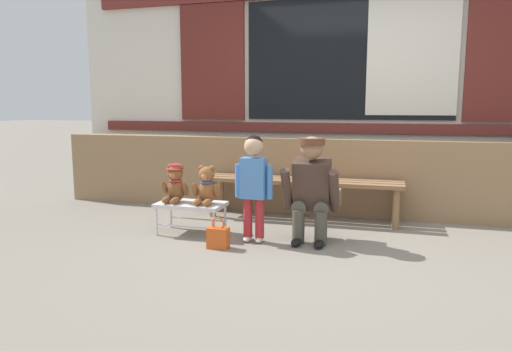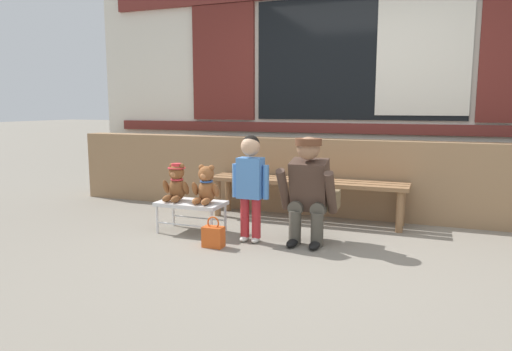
{
  "view_description": "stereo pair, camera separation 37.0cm",
  "coord_description": "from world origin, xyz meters",
  "px_view_note": "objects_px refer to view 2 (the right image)",
  "views": [
    {
      "loc": [
        0.53,
        -3.8,
        1.21
      ],
      "look_at": [
        -0.71,
        0.46,
        0.55
      ],
      "focal_mm": 32.82,
      "sensor_mm": 36.0,
      "label": 1
    },
    {
      "loc": [
        0.88,
        -3.68,
        1.21
      ],
      "look_at": [
        -0.71,
        0.46,
        0.55
      ],
      "focal_mm": 32.82,
      "sensor_mm": 36.0,
      "label": 2
    }
  ],
  "objects_px": {
    "teddy_bear_with_hat": "(176,183)",
    "handbag_on_ground": "(213,236)",
    "wooden_bench_long": "(306,186)",
    "teddy_bear_plain": "(206,186)",
    "adult_crouching": "(310,190)",
    "small_display_bench": "(191,205)",
    "child_standing": "(250,177)"
  },
  "relations": [
    {
      "from": "teddy_bear_with_hat",
      "to": "handbag_on_ground",
      "type": "distance_m",
      "value": 0.78
    },
    {
      "from": "wooden_bench_long",
      "to": "teddy_bear_plain",
      "type": "relative_size",
      "value": 5.78
    },
    {
      "from": "handbag_on_ground",
      "to": "adult_crouching",
      "type": "bearing_deg",
      "value": 29.93
    },
    {
      "from": "wooden_bench_long",
      "to": "adult_crouching",
      "type": "xyz_separation_m",
      "value": [
        0.25,
        -0.79,
        0.11
      ]
    },
    {
      "from": "teddy_bear_plain",
      "to": "adult_crouching",
      "type": "distance_m",
      "value": 1.0
    },
    {
      "from": "wooden_bench_long",
      "to": "teddy_bear_with_hat",
      "type": "distance_m",
      "value": 1.37
    },
    {
      "from": "adult_crouching",
      "to": "handbag_on_ground",
      "type": "bearing_deg",
      "value": -150.07
    },
    {
      "from": "wooden_bench_long",
      "to": "adult_crouching",
      "type": "height_order",
      "value": "adult_crouching"
    },
    {
      "from": "teddy_bear_plain",
      "to": "small_display_bench",
      "type": "bearing_deg",
      "value": -179.49
    },
    {
      "from": "handbag_on_ground",
      "to": "wooden_bench_long",
      "type": "bearing_deg",
      "value": 67.89
    },
    {
      "from": "small_display_bench",
      "to": "teddy_bear_plain",
      "type": "distance_m",
      "value": 0.25
    },
    {
      "from": "small_display_bench",
      "to": "handbag_on_ground",
      "type": "distance_m",
      "value": 0.58
    },
    {
      "from": "teddy_bear_plain",
      "to": "child_standing",
      "type": "relative_size",
      "value": 0.38
    },
    {
      "from": "wooden_bench_long",
      "to": "teddy_bear_plain",
      "type": "distance_m",
      "value": 1.14
    },
    {
      "from": "small_display_bench",
      "to": "teddy_bear_with_hat",
      "type": "xyz_separation_m",
      "value": [
        -0.16,
        0.0,
        0.21
      ]
    },
    {
      "from": "wooden_bench_long",
      "to": "handbag_on_ground",
      "type": "height_order",
      "value": "wooden_bench_long"
    },
    {
      "from": "wooden_bench_long",
      "to": "teddy_bear_plain",
      "type": "height_order",
      "value": "teddy_bear_plain"
    },
    {
      "from": "child_standing",
      "to": "teddy_bear_with_hat",
      "type": "bearing_deg",
      "value": 173.48
    },
    {
      "from": "teddy_bear_plain",
      "to": "adult_crouching",
      "type": "relative_size",
      "value": 0.38
    },
    {
      "from": "wooden_bench_long",
      "to": "handbag_on_ground",
      "type": "xyz_separation_m",
      "value": [
        -0.49,
        -1.22,
        -0.28
      ]
    },
    {
      "from": "child_standing",
      "to": "teddy_bear_plain",
      "type": "bearing_deg",
      "value": 169.39
    },
    {
      "from": "small_display_bench",
      "to": "child_standing",
      "type": "height_order",
      "value": "child_standing"
    },
    {
      "from": "teddy_bear_with_hat",
      "to": "teddy_bear_plain",
      "type": "height_order",
      "value": "same"
    },
    {
      "from": "small_display_bench",
      "to": "child_standing",
      "type": "xyz_separation_m",
      "value": [
        0.65,
        -0.09,
        0.33
      ]
    },
    {
      "from": "handbag_on_ground",
      "to": "teddy_bear_plain",
      "type": "bearing_deg",
      "value": 124.71
    },
    {
      "from": "teddy_bear_with_hat",
      "to": "adult_crouching",
      "type": "bearing_deg",
      "value": 2.62
    },
    {
      "from": "handbag_on_ground",
      "to": "small_display_bench",
      "type": "bearing_deg",
      "value": 138.62
    },
    {
      "from": "teddy_bear_plain",
      "to": "wooden_bench_long",
      "type": "bearing_deg",
      "value": 48.7
    },
    {
      "from": "teddy_bear_with_hat",
      "to": "child_standing",
      "type": "height_order",
      "value": "child_standing"
    },
    {
      "from": "teddy_bear_with_hat",
      "to": "small_display_bench",
      "type": "bearing_deg",
      "value": -0.77
    },
    {
      "from": "teddy_bear_plain",
      "to": "adult_crouching",
      "type": "height_order",
      "value": "adult_crouching"
    },
    {
      "from": "small_display_bench",
      "to": "teddy_bear_with_hat",
      "type": "height_order",
      "value": "teddy_bear_with_hat"
    }
  ]
}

